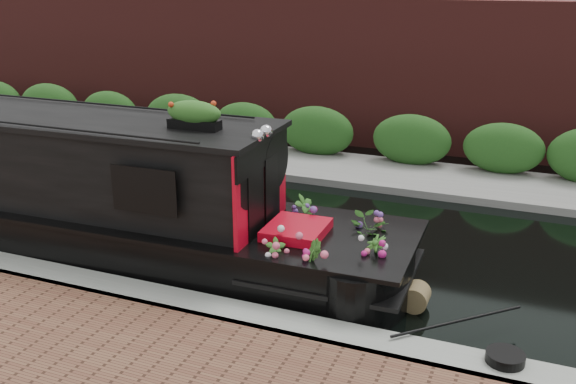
% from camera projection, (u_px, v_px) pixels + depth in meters
% --- Properties ---
extents(ground, '(80.00, 80.00, 0.00)m').
position_uv_depth(ground, '(234.00, 227.00, 12.35)').
color(ground, black).
rests_on(ground, ground).
extents(near_bank_coping, '(40.00, 0.60, 0.50)m').
position_uv_depth(near_bank_coping, '(133.00, 304.00, 9.46)').
color(near_bank_coping, gray).
rests_on(near_bank_coping, ground).
extents(far_bank_path, '(40.00, 2.40, 0.34)m').
position_uv_depth(far_bank_path, '(310.00, 169.00, 16.03)').
color(far_bank_path, gray).
rests_on(far_bank_path, ground).
extents(far_hedge, '(40.00, 1.10, 2.80)m').
position_uv_depth(far_hedge, '(322.00, 159.00, 16.82)').
color(far_hedge, '#224E1A').
rests_on(far_hedge, ground).
extents(far_brick_wall, '(40.00, 1.00, 8.00)m').
position_uv_depth(far_brick_wall, '(346.00, 141.00, 18.66)').
color(far_brick_wall, '#521E1B').
rests_on(far_brick_wall, ground).
extents(narrowboat, '(13.08, 2.62, 3.05)m').
position_uv_depth(narrowboat, '(36.00, 192.00, 11.51)').
color(narrowboat, black).
rests_on(narrowboat, ground).
extents(rope_fender, '(0.38, 0.38, 0.38)m').
position_uv_depth(rope_fender, '(416.00, 297.00, 9.28)').
color(rope_fender, brown).
rests_on(rope_fender, ground).
extents(coiled_mooring_rope, '(0.46, 0.46, 0.12)m').
position_uv_depth(coiled_mooring_rope, '(505.00, 358.00, 7.60)').
color(coiled_mooring_rope, black).
rests_on(coiled_mooring_rope, near_bank_coping).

